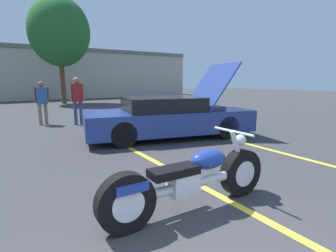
{
  "coord_description": "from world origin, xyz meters",
  "views": [
    {
      "loc": [
        -0.84,
        -0.65,
        1.64
      ],
      "look_at": [
        1.68,
        3.38,
        0.8
      ],
      "focal_mm": 28.0,
      "sensor_mm": 36.0,
      "label": 1
    }
  ],
  "objects_px": {
    "spectator_near_motorcycle": "(77,97)",
    "spectator_by_show_car": "(42,100)",
    "tree_background": "(59,32)",
    "motorcycle": "(191,180)",
    "show_car_hood_open": "(169,117)"
  },
  "relations": [
    {
      "from": "show_car_hood_open",
      "to": "spectator_by_show_car",
      "type": "distance_m",
      "value": 5.1
    },
    {
      "from": "tree_background",
      "to": "motorcycle",
      "type": "distance_m",
      "value": 17.74
    },
    {
      "from": "spectator_by_show_car",
      "to": "tree_background",
      "type": "bearing_deg",
      "value": 74.93
    },
    {
      "from": "spectator_near_motorcycle",
      "to": "spectator_by_show_car",
      "type": "xyz_separation_m",
      "value": [
        -1.11,
        0.66,
        -0.1
      ]
    },
    {
      "from": "show_car_hood_open",
      "to": "spectator_near_motorcycle",
      "type": "xyz_separation_m",
      "value": [
        -1.72,
        3.56,
        0.46
      ]
    },
    {
      "from": "show_car_hood_open",
      "to": "tree_background",
      "type": "bearing_deg",
      "value": 104.37
    },
    {
      "from": "tree_background",
      "to": "motorcycle",
      "type": "relative_size",
      "value": 2.94
    },
    {
      "from": "tree_background",
      "to": "show_car_hood_open",
      "type": "height_order",
      "value": "tree_background"
    },
    {
      "from": "tree_background",
      "to": "show_car_hood_open",
      "type": "bearing_deg",
      "value": -88.22
    },
    {
      "from": "spectator_near_motorcycle",
      "to": "spectator_by_show_car",
      "type": "distance_m",
      "value": 1.3
    },
    {
      "from": "show_car_hood_open",
      "to": "spectator_by_show_car",
      "type": "xyz_separation_m",
      "value": [
        -2.83,
        4.23,
        0.35
      ]
    },
    {
      "from": "tree_background",
      "to": "spectator_near_motorcycle",
      "type": "distance_m",
      "value": 10.47
    },
    {
      "from": "show_car_hood_open",
      "to": "spectator_near_motorcycle",
      "type": "bearing_deg",
      "value": 128.4
    },
    {
      "from": "tree_background",
      "to": "spectator_by_show_car",
      "type": "height_order",
      "value": "tree_background"
    },
    {
      "from": "motorcycle",
      "to": "show_car_hood_open",
      "type": "relative_size",
      "value": 0.49
    }
  ]
}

